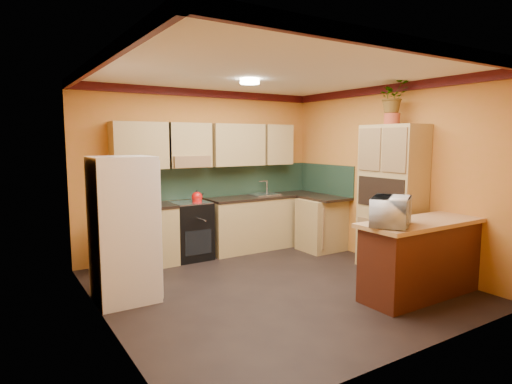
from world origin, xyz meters
TOP-DOWN VIEW (x-y plane):
  - room_shell at (0.02, 0.28)m, footprint 4.24×4.24m
  - base_cabinets_back at (0.25, 1.80)m, footprint 3.65×0.60m
  - countertop_back at (0.25, 1.80)m, footprint 3.65×0.62m
  - stove at (-0.38, 1.80)m, footprint 0.58×0.58m
  - kettle at (-0.28, 1.75)m, footprint 0.21×0.21m
  - sink at (1.02, 1.80)m, footprint 0.48×0.40m
  - base_cabinets_right at (1.80, 1.10)m, footprint 0.60×0.80m
  - countertop_right at (1.80, 1.10)m, footprint 0.62×0.80m
  - fridge at (-1.75, 0.57)m, footprint 0.68×0.66m
  - pantry at (1.85, -0.29)m, footprint 0.48×0.90m
  - fern_pot at (1.85, -0.24)m, footprint 0.22×0.22m
  - fern at (1.85, -0.24)m, footprint 0.50×0.47m
  - breakfast_bar at (1.41, -1.21)m, footprint 1.80×0.55m
  - bar_top at (1.41, -1.21)m, footprint 1.90×0.65m
  - microwave at (0.74, -1.21)m, footprint 0.70×0.65m

SIDE VIEW (x-z plane):
  - base_cabinets_back at x=0.25m, z-range 0.00..0.88m
  - base_cabinets_right at x=1.80m, z-range 0.00..0.88m
  - breakfast_bar at x=1.41m, z-range 0.00..0.88m
  - stove at x=-0.38m, z-range 0.00..0.91m
  - fridge at x=-1.75m, z-range 0.00..1.70m
  - countertop_back at x=0.25m, z-range 0.88..0.92m
  - countertop_right at x=1.80m, z-range 0.88..0.92m
  - bar_top at x=1.41m, z-range 0.88..0.93m
  - sink at x=1.02m, z-range 0.92..0.95m
  - kettle at x=-0.28m, z-range 0.91..1.09m
  - pantry at x=1.85m, z-range 0.00..2.10m
  - microwave at x=0.74m, z-range 0.93..1.25m
  - room_shell at x=0.02m, z-range 0.73..3.45m
  - fern_pot at x=1.85m, z-range 2.10..2.26m
  - fern at x=1.85m, z-range 2.26..2.72m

